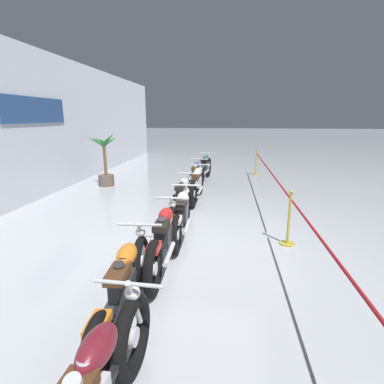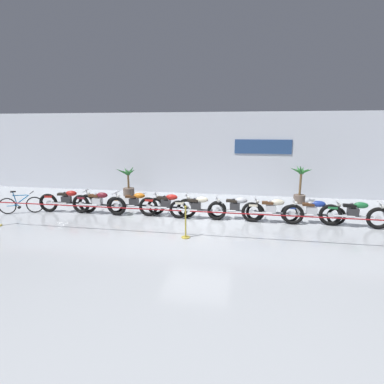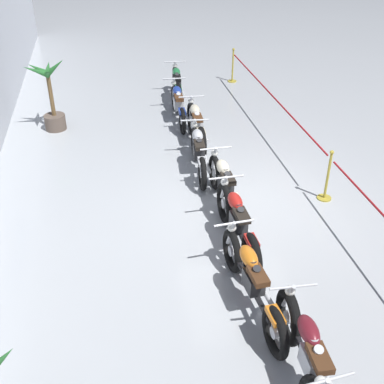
{
  "view_description": "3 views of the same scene",
  "coord_description": "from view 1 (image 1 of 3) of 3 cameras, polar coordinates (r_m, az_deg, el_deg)",
  "views": [
    {
      "loc": [
        -5.51,
        -0.38,
        2.32
      ],
      "look_at": [
        0.62,
        0.36,
        0.76
      ],
      "focal_mm": 28.0,
      "sensor_mm": 36.0,
      "label": 1
    },
    {
      "loc": [
        1.59,
        -10.37,
        3.43
      ],
      "look_at": [
        -0.41,
        1.27,
        0.88
      ],
      "focal_mm": 28.0,
      "sensor_mm": 36.0,
      "label": 2
    },
    {
      "loc": [
        -7.44,
        2.51,
        5.1
      ],
      "look_at": [
        -0.3,
        1.14,
        0.56
      ],
      "focal_mm": 45.0,
      "sensor_mm": 36.0,
      "label": 3
    }
  ],
  "objects": [
    {
      "name": "ground_plane",
      "position": [
        5.99,
        2.73,
        -8.66
      ],
      "size": [
        120.0,
        120.0,
        0.0
      ],
      "primitive_type": "plane",
      "color": "#B2B7BC"
    },
    {
      "name": "motorcycle_orange_2",
      "position": [
        3.61,
        -12.73,
        -17.24
      ],
      "size": [
        2.4,
        0.62,
        0.93
      ],
      "color": "black",
      "rests_on": "ground"
    },
    {
      "name": "motorcycle_red_3",
      "position": [
        4.73,
        -5.29,
        -8.86
      ],
      "size": [
        2.3,
        0.62,
        0.96
      ],
      "color": "black",
      "rests_on": "ground"
    },
    {
      "name": "motorcycle_cream_4",
      "position": [
        5.83,
        -1.93,
        -4.45
      ],
      "size": [
        2.17,
        0.62,
        0.93
      ],
      "color": "black",
      "rests_on": "ground"
    },
    {
      "name": "motorcycle_silver_5",
      "position": [
        7.24,
        -1.77,
        -0.8
      ],
      "size": [
        2.11,
        0.62,
        0.92
      ],
      "color": "black",
      "rests_on": "ground"
    },
    {
      "name": "motorcycle_cream_6",
      "position": [
        8.46,
        0.97,
        1.5
      ],
      "size": [
        2.22,
        0.62,
        0.95
      ],
      "color": "black",
      "rests_on": "ground"
    },
    {
      "name": "motorcycle_blue_7",
      "position": [
        9.9,
        0.77,
        3.26
      ],
      "size": [
        2.26,
        0.62,
        0.91
      ],
      "color": "black",
      "rests_on": "ground"
    },
    {
      "name": "motorcycle_green_8",
      "position": [
        11.18,
        2.45,
        4.6
      ],
      "size": [
        2.31,
        0.62,
        0.97
      ],
      "color": "black",
      "rests_on": "ground"
    },
    {
      "name": "potted_palm_left_of_row",
      "position": [
        10.69,
        -16.22,
        5.42
      ],
      "size": [
        1.05,
        1.01,
        1.87
      ],
      "color": "brown",
      "rests_on": "ground"
    },
    {
      "name": "stanchion_far_left",
      "position": [
        4.4,
        21.71,
        -7.61
      ],
      "size": [
        13.84,
        0.28,
        1.05
      ],
      "color": "gold",
      "rests_on": "ground"
    },
    {
      "name": "stanchion_mid_left",
      "position": [
        5.84,
        17.9,
        -6.22
      ],
      "size": [
        0.28,
        0.28,
        1.05
      ],
      "color": "gold",
      "rests_on": "ground"
    },
    {
      "name": "stanchion_mid_right",
      "position": [
        12.6,
        12.09,
        4.83
      ],
      "size": [
        0.28,
        0.28,
        1.05
      ],
      "color": "gold",
      "rests_on": "ground"
    }
  ]
}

